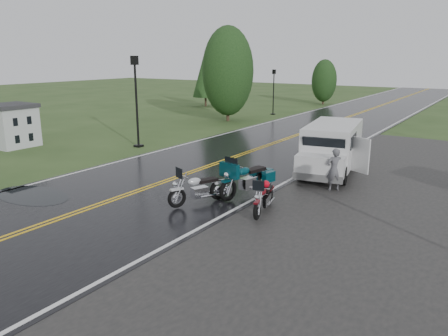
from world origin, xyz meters
name	(u,v)px	position (x,y,z in m)	size (l,w,h in m)	color
ground	(120,198)	(0.00, 0.00, 0.00)	(120.00, 120.00, 0.00)	#2D471E
road	(264,147)	(0.00, 10.00, 0.02)	(8.00, 100.00, 0.04)	black
house_left	(6,82)	(-11.00, 3.00, 3.30)	(8.60, 8.60, 6.60)	#A8AAAD
motorcycle_red	(257,203)	(4.82, 0.64, 0.56)	(0.69, 1.89, 1.12)	#5A0A11
motorcycle_teal	(228,182)	(3.24, 1.57, 0.71)	(0.88, 2.41, 1.42)	#05333C
motorcycle_silver	(177,190)	(2.28, 0.18, 0.62)	(0.76, 2.09, 1.23)	#B9BBC1
van_white	(302,155)	(4.15, 5.21, 0.99)	(1.90, 5.06, 1.99)	silver
person_at_van	(334,170)	(5.60, 4.67, 0.74)	(0.54, 0.36, 1.48)	#515056
lamp_post_near_left	(136,102)	(-5.48, 6.49, 2.32)	(0.40, 0.40, 4.64)	black
lamp_post_far_left	(274,92)	(-5.61, 21.85, 1.79)	(0.31, 0.31, 3.59)	black
tree_left_mid	(228,81)	(-6.70, 16.87, 2.84)	(3.64, 3.64, 5.69)	#1E3D19
tree_left_far	(324,85)	(-5.09, 31.40, 1.83)	(2.38, 2.38, 3.66)	#1E3D19
pine_left_far	(205,79)	(-13.67, 23.77, 2.50)	(2.40, 2.40, 5.01)	#1E3D19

